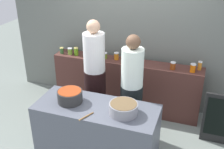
{
  "coord_description": "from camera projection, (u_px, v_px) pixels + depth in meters",
  "views": [
    {
      "loc": [
        1.27,
        -3.27,
        2.93
      ],
      "look_at": [
        0.0,
        0.35,
        1.05
      ],
      "focal_mm": 44.82,
      "sensor_mm": 36.0,
      "label": 1
    }
  ],
  "objects": [
    {
      "name": "preserve_jar_0",
      "position": [
        62.0,
        50.0,
        5.25
      ],
      "size": [
        0.07,
        0.07,
        0.11
      ],
      "color": "#315D2D",
      "rests_on": "display_shelf"
    },
    {
      "name": "preserve_jar_1",
      "position": [
        70.0,
        51.0,
        5.21
      ],
      "size": [
        0.09,
        0.09,
        0.12
      ],
      "color": "olive",
      "rests_on": "display_shelf"
    },
    {
      "name": "preserve_jar_6",
      "position": [
        125.0,
        59.0,
        4.89
      ],
      "size": [
        0.08,
        0.08,
        0.12
      ],
      "color": "orange",
      "rests_on": "display_shelf"
    },
    {
      "name": "cook_with_tongs",
      "position": [
        95.0,
        80.0,
        4.56
      ],
      "size": [
        0.35,
        0.35,
        1.85
      ],
      "color": "black",
      "rests_on": "ground"
    },
    {
      "name": "chalkboard_sign",
      "position": [
        221.0,
        119.0,
        4.27
      ],
      "size": [
        0.53,
        0.05,
        0.86
      ],
      "color": "black",
      "rests_on": "ground"
    },
    {
      "name": "cooking_pot_center",
      "position": [
        123.0,
        109.0,
        3.62
      ],
      "size": [
        0.38,
        0.38,
        0.16
      ],
      "color": "gray",
      "rests_on": "prep_table"
    },
    {
      "name": "display_shelf",
      "position": [
        125.0,
        85.0,
        5.16
      ],
      "size": [
        2.7,
        0.36,
        0.97
      ],
      "primitive_type": "cube",
      "color": "#4F2C26",
      "rests_on": "ground"
    },
    {
      "name": "preserve_jar_3",
      "position": [
        88.0,
        53.0,
        5.11
      ],
      "size": [
        0.08,
        0.08,
        0.12
      ],
      "color": "brown",
      "rests_on": "display_shelf"
    },
    {
      "name": "ground",
      "position": [
        105.0,
        143.0,
        4.44
      ],
      "size": [
        12.0,
        12.0,
        0.0
      ],
      "primitive_type": "plane",
      "color": "gray"
    },
    {
      "name": "cooking_pot_left",
      "position": [
        70.0,
        96.0,
        3.88
      ],
      "size": [
        0.35,
        0.35,
        0.17
      ],
      "color": "#2D2D2D",
      "rests_on": "prep_table"
    },
    {
      "name": "preserve_jar_7",
      "position": [
        173.0,
        66.0,
        4.61
      ],
      "size": [
        0.09,
        0.09,
        0.13
      ],
      "color": "#8D3C13",
      "rests_on": "display_shelf"
    },
    {
      "name": "wooden_spoon",
      "position": [
        86.0,
        116.0,
        3.58
      ],
      "size": [
        0.12,
        0.23,
        0.02
      ],
      "primitive_type": "cylinder",
      "rotation": [
        1.57,
        0.0,
        2.71
      ],
      "color": "#9E703D",
      "rests_on": "prep_table"
    },
    {
      "name": "prep_table",
      "position": [
        97.0,
        132.0,
        4.0
      ],
      "size": [
        1.7,
        0.7,
        0.86
      ],
      "primitive_type": "cube",
      "color": "#545965",
      "rests_on": "ground"
    },
    {
      "name": "preserve_jar_5",
      "position": [
        116.0,
        56.0,
        4.98
      ],
      "size": [
        0.09,
        0.09,
        0.13
      ],
      "color": "orange",
      "rests_on": "display_shelf"
    },
    {
      "name": "storefront_wall",
      "position": [
        132.0,
        27.0,
        5.01
      ],
      "size": [
        4.8,
        0.12,
        3.0
      ],
      "primitive_type": "cube",
      "color": "slate",
      "rests_on": "ground"
    },
    {
      "name": "preserve_jar_4",
      "position": [
        105.0,
        56.0,
        5.03
      ],
      "size": [
        0.09,
        0.09,
        0.11
      ],
      "color": "olive",
      "rests_on": "display_shelf"
    },
    {
      "name": "preserve_jar_2",
      "position": [
        76.0,
        51.0,
        5.16
      ],
      "size": [
        0.08,
        0.08,
        0.15
      ],
      "color": "#5C961A",
      "rests_on": "display_shelf"
    },
    {
      "name": "cook_in_cap",
      "position": [
        131.0,
        95.0,
        4.23
      ],
      "size": [
        0.34,
        0.34,
        1.74
      ],
      "color": "black",
      "rests_on": "ground"
    },
    {
      "name": "preserve_jar_9",
      "position": [
        200.0,
        66.0,
        4.59
      ],
      "size": [
        0.07,
        0.07,
        0.15
      ],
      "color": "orange",
      "rests_on": "display_shelf"
    },
    {
      "name": "preserve_jar_8",
      "position": [
        193.0,
        68.0,
        4.51
      ],
      "size": [
        0.09,
        0.09,
        0.14
      ],
      "color": "orange",
      "rests_on": "display_shelf"
    }
  ]
}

